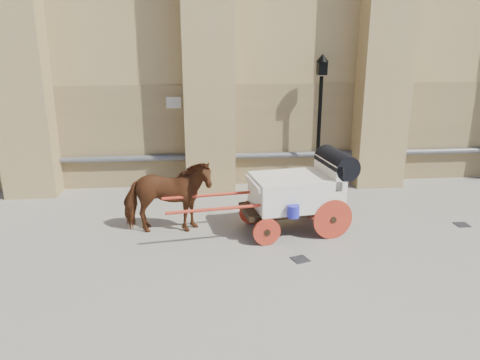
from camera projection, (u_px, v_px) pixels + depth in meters
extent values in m
plane|color=slate|center=(261.00, 237.00, 10.49)|extent=(90.00, 90.00, 0.00)
cube|color=olive|center=(308.00, 133.00, 14.18)|extent=(44.00, 0.35, 3.00)
cylinder|color=#59595B|center=(309.00, 154.00, 14.10)|extent=(42.00, 0.18, 0.18)
cube|color=beige|center=(174.00, 103.00, 13.35)|extent=(0.42, 0.04, 0.32)
imported|color=#5E2812|center=(167.00, 197.00, 10.50)|extent=(0.94, 2.02, 1.70)
cube|color=black|center=(291.00, 208.00, 10.68)|extent=(2.34, 1.31, 0.12)
cube|color=white|center=(296.00, 191.00, 10.58)|extent=(2.08, 1.52, 0.71)
cube|color=white|center=(328.00, 172.00, 10.63)|extent=(0.33, 1.27, 0.56)
cube|color=white|center=(259.00, 183.00, 10.31)|extent=(0.50, 1.15, 0.10)
cylinder|color=black|center=(336.00, 163.00, 10.62)|extent=(0.74, 1.33, 0.57)
cylinder|color=red|center=(333.00, 219.00, 10.29)|extent=(0.91, 0.19, 0.91)
cylinder|color=red|center=(311.00, 201.00, 11.46)|extent=(0.91, 0.19, 0.91)
cylinder|color=red|center=(267.00, 232.00, 10.00)|extent=(0.61, 0.14, 0.61)
cylinder|color=red|center=(252.00, 212.00, 11.16)|extent=(0.61, 0.14, 0.61)
cylinder|color=red|center=(223.00, 208.00, 9.79)|extent=(2.41, 0.41, 0.07)
cylinder|color=red|center=(215.00, 195.00, 10.64)|extent=(2.41, 0.41, 0.07)
cylinder|color=#2528C3|center=(293.00, 211.00, 9.91)|extent=(0.26, 0.26, 0.26)
cylinder|color=black|center=(319.00, 134.00, 13.44)|extent=(0.11, 0.11, 3.25)
cone|color=black|center=(316.00, 182.00, 13.87)|extent=(0.33, 0.33, 0.33)
cube|color=black|center=(322.00, 68.00, 12.90)|extent=(0.25, 0.25, 0.38)
cone|color=black|center=(323.00, 58.00, 12.82)|extent=(0.36, 0.36, 0.22)
cube|color=black|center=(300.00, 259.00, 9.42)|extent=(0.41, 0.41, 0.01)
cube|color=black|center=(462.00, 225.00, 11.16)|extent=(0.33, 0.33, 0.01)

